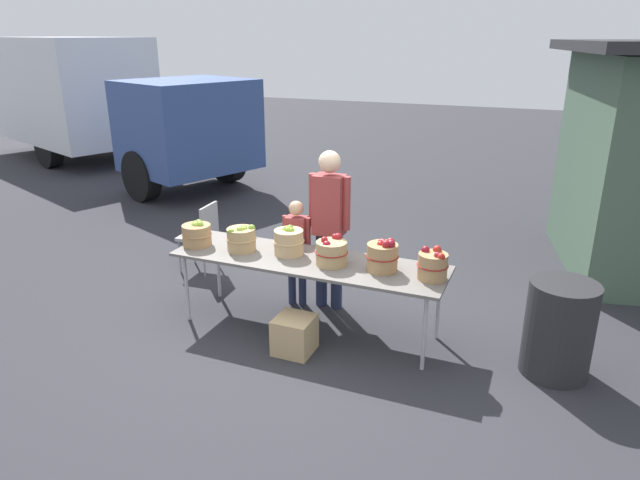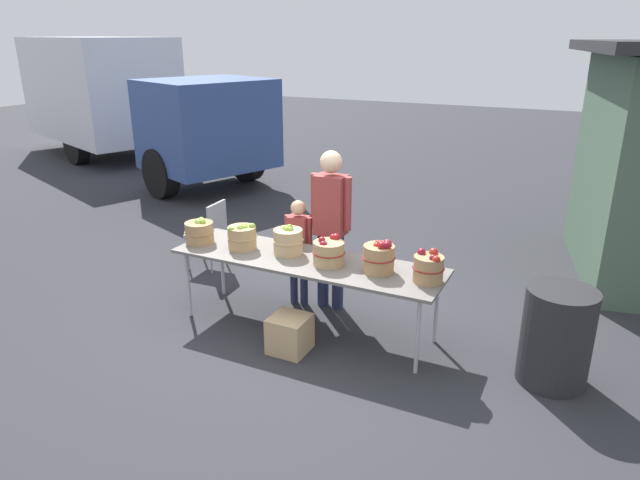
# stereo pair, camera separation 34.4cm
# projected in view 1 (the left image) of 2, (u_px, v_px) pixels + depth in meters

# --- Properties ---
(ground_plane) EXTENTS (40.00, 40.00, 0.00)m
(ground_plane) POSITION_uv_depth(u_px,v_px,m) (309.00, 328.00, 5.76)
(ground_plane) COLOR #2D2D33
(market_table) EXTENTS (2.70, 0.76, 0.75)m
(market_table) POSITION_uv_depth(u_px,v_px,m) (308.00, 263.00, 5.51)
(market_table) COLOR slate
(market_table) RESTS_ON ground
(apple_basket_green_0) EXTENTS (0.31, 0.31, 0.27)m
(apple_basket_green_0) POSITION_uv_depth(u_px,v_px,m) (197.00, 234.00, 5.84)
(apple_basket_green_0) COLOR #A87F51
(apple_basket_green_0) RESTS_ON market_table
(apple_basket_green_1) EXTENTS (0.31, 0.31, 0.27)m
(apple_basket_green_1) POSITION_uv_depth(u_px,v_px,m) (242.00, 239.00, 5.70)
(apple_basket_green_1) COLOR tan
(apple_basket_green_1) RESTS_ON market_table
(apple_basket_green_2) EXTENTS (0.31, 0.31, 0.30)m
(apple_basket_green_2) POSITION_uv_depth(u_px,v_px,m) (289.00, 241.00, 5.59)
(apple_basket_green_2) COLOR tan
(apple_basket_green_2) RESTS_ON market_table
(apple_basket_red_0) EXTENTS (0.31, 0.31, 0.28)m
(apple_basket_red_0) POSITION_uv_depth(u_px,v_px,m) (331.00, 252.00, 5.34)
(apple_basket_red_0) COLOR tan
(apple_basket_red_0) RESTS_ON market_table
(apple_basket_red_1) EXTENTS (0.30, 0.30, 0.32)m
(apple_basket_red_1) POSITION_uv_depth(u_px,v_px,m) (383.00, 256.00, 5.20)
(apple_basket_red_1) COLOR #A87F51
(apple_basket_red_1) RESTS_ON market_table
(apple_basket_red_2) EXTENTS (0.28, 0.28, 0.29)m
(apple_basket_red_2) POSITION_uv_depth(u_px,v_px,m) (433.00, 265.00, 5.02)
(apple_basket_red_2) COLOR #A87F51
(apple_basket_red_2) RESTS_ON market_table
(vendor_adult) EXTENTS (0.45, 0.23, 1.71)m
(vendor_adult) POSITION_uv_depth(u_px,v_px,m) (329.00, 218.00, 5.89)
(vendor_adult) COLOR #262D4C
(vendor_adult) RESTS_ON ground
(child_customer) EXTENTS (0.31, 0.17, 1.18)m
(child_customer) POSITION_uv_depth(u_px,v_px,m) (297.00, 245.00, 6.05)
(child_customer) COLOR #262D4C
(child_customer) RESTS_ON ground
(box_truck) EXTENTS (7.96, 4.75, 2.75)m
(box_truck) POSITION_uv_depth(u_px,v_px,m) (94.00, 98.00, 12.57)
(box_truck) COLOR silver
(box_truck) RESTS_ON ground
(folding_chair) EXTENTS (0.43, 0.43, 0.86)m
(folding_chair) POSITION_uv_depth(u_px,v_px,m) (202.00, 232.00, 7.01)
(folding_chair) COLOR #99999E
(folding_chair) RESTS_ON ground
(trash_barrel) EXTENTS (0.58, 0.58, 0.85)m
(trash_barrel) POSITION_uv_depth(u_px,v_px,m) (559.00, 329.00, 4.87)
(trash_barrel) COLOR #262628
(trash_barrel) RESTS_ON ground
(produce_crate) EXTENTS (0.35, 0.35, 0.35)m
(produce_crate) POSITION_uv_depth(u_px,v_px,m) (295.00, 335.00, 5.28)
(produce_crate) COLOR tan
(produce_crate) RESTS_ON ground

